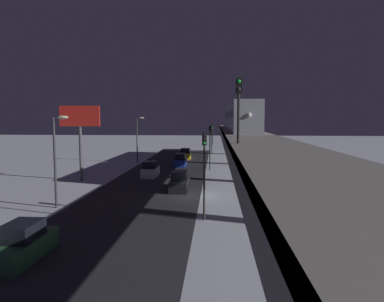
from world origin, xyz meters
The scene contains 17 objects.
ground_plane centered at (0.00, 0.00, 0.00)m, with size 240.00×240.00×0.00m, color silver.
avenue_asphalt centered at (4.70, 0.00, 0.00)m, with size 11.00×95.86×0.01m, color #28282D.
elevated_railway centered at (-5.27, 0.00, 5.09)m, with size 5.00×95.86×5.87m.
subway_train centered at (-5.36, -19.16, 7.65)m, with size 2.94×36.87×3.40m.
rail_signal centered at (-3.60, 10.91, 8.59)m, with size 0.36×0.41×4.00m.
sedan_black centered at (1.50, -2.90, 0.78)m, with size 1.91×4.56×1.97m.
sedan_green centered at (7.90, 15.45, 0.80)m, with size 1.80×4.59×1.97m.
sedan_blue centered at (3.30, -20.96, 0.80)m, with size 1.80×4.39×1.97m.
sedan_yellow centered at (3.30, -30.40, 0.80)m, with size 1.80×4.17×1.97m.
sedan_white centered at (6.10, -10.91, 0.80)m, with size 1.80×4.02×1.97m.
traffic_light_near centered at (-1.40, 7.75, 4.20)m, with size 0.32×0.44×6.40m.
traffic_light_mid centered at (-1.40, -17.05, 4.20)m, with size 0.32×0.44×6.40m.
traffic_light_far centered at (-1.40, -41.86, 4.20)m, with size 0.32×0.44×6.40m.
traffic_light_distant centered at (-1.40, -66.66, 4.20)m, with size 0.32×0.44×6.40m.
commercial_billboard centered at (13.83, -7.61, 6.83)m, with size 4.80×0.36×8.90m.
street_lamp_near centered at (10.77, 5.00, 4.81)m, with size 1.35×0.44×7.65m.
street_lamp_far centered at (10.77, -25.00, 4.81)m, with size 1.35×0.44×7.65m.
Camera 1 is at (-2.20, 32.49, 7.40)m, focal length 32.46 mm.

